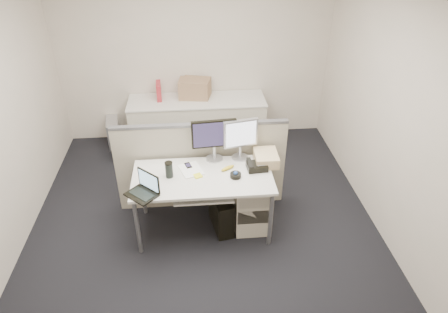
{
  "coord_description": "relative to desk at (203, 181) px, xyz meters",
  "views": [
    {
      "loc": [
        -0.08,
        -3.48,
        3.2
      ],
      "look_at": [
        0.24,
        0.15,
        0.87
      ],
      "focal_mm": 32.0,
      "sensor_mm": 36.0,
      "label": 1
    }
  ],
  "objects": [
    {
      "name": "keyboard_tray",
      "position": [
        0.0,
        -0.18,
        -0.04
      ],
      "size": [
        0.62,
        0.32,
        0.02
      ],
      "primitive_type": "cube",
      "color": "white",
      "rests_on": "desk"
    },
    {
      "name": "monitor_main",
      "position": [
        0.15,
        0.32,
        0.31
      ],
      "size": [
        0.51,
        0.23,
        0.5
      ],
      "primitive_type": "cube",
      "rotation": [
        0.0,
        0.0,
        0.08
      ],
      "color": "black",
      "rests_on": "desk"
    },
    {
      "name": "manila_folders",
      "position": [
        0.72,
        0.2,
        0.13
      ],
      "size": [
        0.26,
        0.33,
        0.12
      ],
      "primitive_type": "cube",
      "rotation": [
        0.0,
        0.0,
        -0.02
      ],
      "color": "beige",
      "rests_on": "desk"
    },
    {
      "name": "sticky_pad",
      "position": [
        -0.05,
        0.0,
        0.07
      ],
      "size": [
        0.11,
        0.11,
        0.01
      ],
      "primitive_type": "cube",
      "rotation": [
        0.0,
        0.0,
        0.39
      ],
      "color": "yellow",
      "rests_on": "desk"
    },
    {
      "name": "pc_tower_desk",
      "position": [
        0.2,
        -0.0,
        -0.45
      ],
      "size": [
        0.27,
        0.49,
        0.44
      ],
      "primitive_type": "cube",
      "rotation": [
        0.0,
        0.0,
        0.18
      ],
      "color": "black",
      "rests_on": "floor"
    },
    {
      "name": "desk",
      "position": [
        0.0,
        0.0,
        0.0
      ],
      "size": [
        1.5,
        0.75,
        0.73
      ],
      "color": "white",
      "rests_on": "floor"
    },
    {
      "name": "red_binder",
      "position": [
        -0.55,
        2.03,
        0.19
      ],
      "size": [
        0.08,
        0.29,
        0.26
      ],
      "primitive_type": "cube",
      "rotation": [
        0.0,
        0.0,
        0.06
      ],
      "color": "#AF2730",
      "rests_on": "back_counter"
    },
    {
      "name": "desk_phone",
      "position": [
        0.6,
        0.08,
        0.1
      ],
      "size": [
        0.23,
        0.19,
        0.07
      ],
      "primitive_type": "cube",
      "rotation": [
        0.0,
        0.0,
        0.07
      ],
      "color": "black",
      "rests_on": "desk"
    },
    {
      "name": "cardboard_box_left",
      "position": [
        -0.05,
        2.03,
        0.2
      ],
      "size": [
        0.43,
        0.35,
        0.3
      ],
      "primitive_type": "cube",
      "rotation": [
        0.0,
        0.0,
        -0.13
      ],
      "color": "#9F7B50",
      "rests_on": "back_counter"
    },
    {
      "name": "pc_tower_spare_dark",
      "position": [
        -1.1,
        1.63,
        -0.48
      ],
      "size": [
        0.22,
        0.42,
        0.37
      ],
      "primitive_type": "cube",
      "rotation": [
        0.0,
        0.0,
        -0.15
      ],
      "color": "black",
      "rests_on": "floor"
    },
    {
      "name": "laptop",
      "position": [
        -0.62,
        -0.28,
        0.18
      ],
      "size": [
        0.37,
        0.37,
        0.22
      ],
      "primitive_type": "cube",
      "rotation": [
        0.0,
        0.0,
        -0.75
      ],
      "color": "black",
      "rests_on": "desk"
    },
    {
      "name": "monitor_small",
      "position": [
        0.44,
        0.32,
        0.3
      ],
      "size": [
        0.42,
        0.27,
        0.48
      ],
      "primitive_type": "cube",
      "rotation": [
        0.0,
        0.0,
        0.2
      ],
      "color": "#B7B7BC",
      "rests_on": "desk"
    },
    {
      "name": "cellphone",
      "position": [
        -0.15,
        0.2,
        0.07
      ],
      "size": [
        0.09,
        0.13,
        0.02
      ],
      "primitive_type": "cube",
      "rotation": [
        0.0,
        0.0,
        0.3
      ],
      "color": "black",
      "rests_on": "desk"
    },
    {
      "name": "paper_stack",
      "position": [
        -0.12,
        0.12,
        0.07
      ],
      "size": [
        0.3,
        0.34,
        0.01
      ],
      "primitive_type": "cube",
      "rotation": [
        0.0,
        0.0,
        0.33
      ],
      "color": "white",
      "rests_on": "desk"
    },
    {
      "name": "banana",
      "position": [
        0.28,
        0.1,
        0.09
      ],
      "size": [
        0.17,
        0.13,
        0.04
      ],
      "primitive_type": "ellipsoid",
      "rotation": [
        0.0,
        0.0,
        0.55
      ],
      "color": "yellow",
      "rests_on": "desk"
    },
    {
      "name": "keyboard",
      "position": [
        -0.05,
        -0.14,
        -0.02
      ],
      "size": [
        0.53,
        0.31,
        0.03
      ],
      "primitive_type": "cube",
      "rotation": [
        0.0,
        0.0,
        0.29
      ],
      "color": "black",
      "rests_on": "keyboard_tray"
    },
    {
      "name": "wall_right",
      "position": [
        2.0,
        0.0,
        0.69
      ],
      "size": [
        0.02,
        4.5,
        2.7
      ],
      "primitive_type": "cube",
      "color": "beige",
      "rests_on": "ground"
    },
    {
      "name": "cardboard_box_right",
      "position": [
        0.0,
        2.05,
        0.2
      ],
      "size": [
        0.47,
        0.4,
        0.29
      ],
      "primitive_type": "cube",
      "rotation": [
        0.0,
        0.0,
        -0.25
      ],
      "color": "#9F7B50",
      "rests_on": "back_counter"
    },
    {
      "name": "drawer_pedestal",
      "position": [
        0.55,
        0.05,
        -0.34
      ],
      "size": [
        0.4,
        0.55,
        0.65
      ],
      "primitive_type": "cube",
      "color": "beige",
      "rests_on": "floor"
    },
    {
      "name": "pc_tower_spare_silver",
      "position": [
        -1.3,
        2.03,
        -0.46
      ],
      "size": [
        0.24,
        0.46,
        0.41
      ],
      "primitive_type": "cube",
      "rotation": [
        0.0,
        0.0,
        0.15
      ],
      "color": "#B7B7BC",
      "rests_on": "floor"
    },
    {
      "name": "floor",
      "position": [
        0.0,
        0.0,
        -0.67
      ],
      "size": [
        4.0,
        4.5,
        0.01
      ],
      "primitive_type": "cube",
      "color": "black",
      "rests_on": "ground"
    },
    {
      "name": "back_counter",
      "position": [
        0.0,
        1.93,
        -0.3
      ],
      "size": [
        2.0,
        0.6,
        0.72
      ],
      "primitive_type": "cube",
      "color": "beige",
      "rests_on": "floor"
    },
    {
      "name": "cubicle_partition",
      "position": [
        0.0,
        0.45,
        -0.11
      ],
      "size": [
        2.0,
        0.06,
        1.1
      ],
      "primitive_type": "cube",
      "color": "#A5A086",
      "rests_on": "floor"
    },
    {
      "name": "wall_back",
      "position": [
        0.0,
        2.25,
        0.69
      ],
      "size": [
        4.0,
        0.02,
        2.7
      ],
      "primitive_type": "cube",
      "color": "beige",
      "rests_on": "ground"
    },
    {
      "name": "travel_mug",
      "position": [
        -0.35,
        0.02,
        0.15
      ],
      "size": [
        0.1,
        0.1,
        0.17
      ],
      "primitive_type": "cylinder",
      "rotation": [
        0.0,
        0.0,
        -0.25
      ],
      "color": "black",
      "rests_on": "desk"
    },
    {
      "name": "trackball",
      "position": [
        0.35,
        -0.05,
        0.09
      ],
      "size": [
        0.15,
        0.15,
        0.05
      ],
      "primitive_type": "cylinder",
      "rotation": [
        0.0,
        0.0,
        0.34
      ],
      "color": "black",
      "rests_on": "desk"
    }
  ]
}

